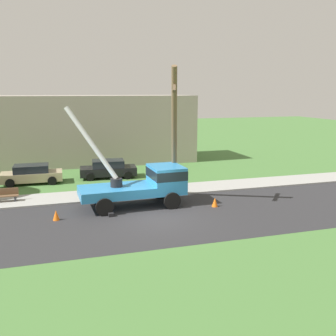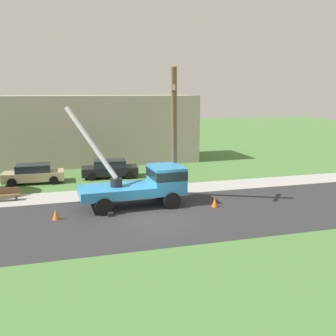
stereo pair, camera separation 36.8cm
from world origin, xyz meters
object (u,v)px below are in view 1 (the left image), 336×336
object	(u,v)px
traffic_cone_behind	(56,215)
utility_truck	(146,183)
leaning_utility_pole	(174,135)
parked_sedan_tan	(32,174)
park_bench	(5,196)
parked_sedan_black	(108,169)
traffic_cone_curbside	(169,193)
traffic_cone_ahead	(215,202)

from	to	relation	value
traffic_cone_behind	utility_truck	bearing A→B (deg)	13.92
leaning_utility_pole	parked_sedan_tan	xyz separation A→B (m)	(-8.71, 7.70, -3.51)
park_bench	parked_sedan_tan	bearing A→B (deg)	74.09
traffic_cone_behind	parked_sedan_black	bearing A→B (deg)	66.31
utility_truck	traffic_cone_curbside	distance (m)	2.48
parked_sedan_black	park_bench	world-z (taller)	parked_sedan_black
leaning_utility_pole	traffic_cone_curbside	size ratio (longest dim) A/B	14.80
utility_truck	traffic_cone_behind	world-z (taller)	utility_truck
traffic_cone_behind	parked_sedan_tan	bearing A→B (deg)	99.74
parked_sedan_tan	parked_sedan_black	size ratio (longest dim) A/B	0.97
traffic_cone_curbside	parked_sedan_tan	bearing A→B (deg)	142.51
traffic_cone_curbside	utility_truck	bearing A→B (deg)	-145.69
utility_truck	traffic_cone_curbside	size ratio (longest dim) A/B	12.21
parked_sedan_tan	leaning_utility_pole	bearing A→B (deg)	-41.48
utility_truck	traffic_cone_curbside	world-z (taller)	utility_truck
traffic_cone_ahead	parked_sedan_tan	world-z (taller)	parked_sedan_tan
traffic_cone_ahead	park_bench	bearing A→B (deg)	159.54
leaning_utility_pole	parked_sedan_black	bearing A→B (deg)	110.10
traffic_cone_curbside	parked_sedan_tan	world-z (taller)	parked_sedan_tan
utility_truck	parked_sedan_black	size ratio (longest dim) A/B	1.50
traffic_cone_curbside	parked_sedan_black	distance (m)	7.59
leaning_utility_pole	park_bench	size ratio (longest dim) A/B	5.18
traffic_cone_curbside	parked_sedan_black	world-z (taller)	parked_sedan_black
leaning_utility_pole	park_bench	xyz separation A→B (m)	(-10.10, 2.81, -3.76)
utility_truck	traffic_cone_ahead	xyz separation A→B (m)	(3.88, -1.51, -1.13)
utility_truck	traffic_cone_ahead	bearing A→B (deg)	-21.32
utility_truck	park_bench	world-z (taller)	utility_truck
traffic_cone_ahead	traffic_cone_behind	world-z (taller)	same
leaning_utility_pole	parked_sedan_black	size ratio (longest dim) A/B	1.82
leaning_utility_pole	park_bench	distance (m)	11.14
traffic_cone_behind	park_bench	world-z (taller)	park_bench
parked_sedan_tan	parked_sedan_black	world-z (taller)	same
traffic_cone_behind	parked_sedan_black	world-z (taller)	parked_sedan_black
leaning_utility_pole	traffic_cone_curbside	xyz separation A→B (m)	(-0.04, 1.05, -3.94)
leaning_utility_pole	traffic_cone_behind	size ratio (longest dim) A/B	14.80
traffic_cone_behind	traffic_cone_curbside	bearing A→B (deg)	19.77
leaning_utility_pole	traffic_cone_curbside	bearing A→B (deg)	91.93
traffic_cone_behind	traffic_cone_curbside	xyz separation A→B (m)	(7.09, 2.55, 0.00)
traffic_cone_behind	traffic_cone_curbside	distance (m)	7.54
traffic_cone_ahead	parked_sedan_black	size ratio (longest dim) A/B	0.12
leaning_utility_pole	traffic_cone_behind	xyz separation A→B (m)	(-7.13, -1.51, -3.94)
utility_truck	park_bench	bearing A→B (deg)	159.95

